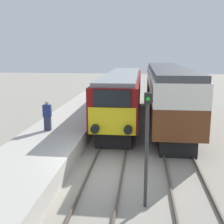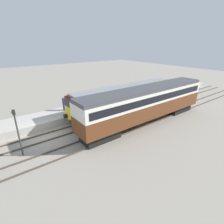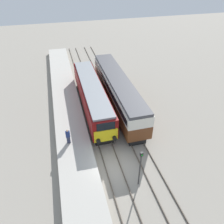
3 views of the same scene
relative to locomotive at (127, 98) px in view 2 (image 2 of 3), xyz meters
name	(u,v)px [view 2 (image 2 of 3)]	position (x,y,z in m)	size (l,w,h in m)	color
ground_plane	(44,138)	(0.00, -10.58, -2.07)	(120.00, 120.00, 0.00)	gray
platform_left	(96,107)	(-3.30, -2.58, -1.63)	(3.50, 50.00, 0.87)	#B7B2A8
rails_near_track	(89,124)	(0.00, -5.58, -2.00)	(1.51, 60.00, 0.14)	#4C4238
rails_far_track	(107,136)	(3.40, -5.58, -2.00)	(1.50, 60.00, 0.14)	#4C4238
locomotive	(127,98)	(0.00, 0.00, 0.00)	(2.70, 15.80, 3.65)	black
passenger_carriage	(147,102)	(3.40, -0.15, 0.43)	(2.75, 16.77, 4.16)	black
person_on_platform	(64,104)	(-3.75, -6.80, -0.35)	(0.44, 0.26, 1.70)	#2D334C
signal_post	(17,129)	(1.70, -12.82, 0.28)	(0.24, 0.28, 3.96)	#333333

